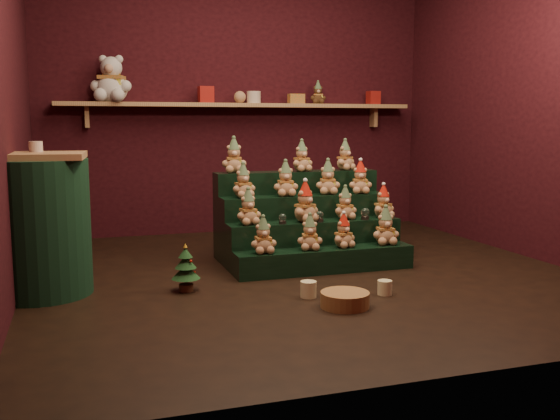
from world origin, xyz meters
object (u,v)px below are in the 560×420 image
object	(u,v)px
riser_tier_front	(325,260)
mug_right	(385,288)
white_bear	(111,73)
mini_christmas_tree	(186,268)
wicker_basket	(345,300)
side_table	(39,225)
snow_globe_b	(320,216)
snow_globe_c	(365,214)
brown_bear	(318,93)
snow_globe_a	(282,219)
mug_left	(308,289)

from	to	relation	value
riser_tier_front	mug_right	bearing A→B (deg)	-78.97
white_bear	mini_christmas_tree	bearing A→B (deg)	-62.84
mini_christmas_tree	wicker_basket	xyz separation A→B (m)	(0.87, -0.67, -0.11)
riser_tier_front	mini_christmas_tree	distance (m)	1.12
side_table	mini_christmas_tree	world-z (taller)	side_table
side_table	white_bear	world-z (taller)	white_bear
snow_globe_b	mug_right	distance (m)	0.95
snow_globe_c	brown_bear	xyz separation A→B (m)	(0.24, 1.67, 1.03)
snow_globe_c	white_bear	bearing A→B (deg)	137.70
snow_globe_a	brown_bear	bearing A→B (deg)	60.77
snow_globe_c	mini_christmas_tree	xyz separation A→B (m)	(-1.50, -0.38, -0.25)
snow_globe_b	mug_right	size ratio (longest dim) A/B	0.91
white_bear	wicker_basket	bearing A→B (deg)	-48.10
side_table	wicker_basket	distance (m)	2.04
white_bear	side_table	bearing A→B (deg)	-89.89
snow_globe_b	side_table	bearing A→B (deg)	-175.50
riser_tier_front	white_bear	size ratio (longest dim) A/B	2.59
riser_tier_front	brown_bear	bearing A→B (deg)	70.54
mini_christmas_tree	mug_left	xyz separation A→B (m)	(0.73, -0.39, -0.11)
side_table	white_bear	bearing A→B (deg)	76.69
riser_tier_front	white_bear	xyz separation A→B (m)	(-1.43, 1.83, 1.50)
riser_tier_front	mug_right	xyz separation A→B (m)	(0.14, -0.71, -0.04)
mug_right	brown_bear	distance (m)	2.94
mug_left	mug_right	xyz separation A→B (m)	(0.50, -0.10, -0.00)
mug_right	mini_christmas_tree	bearing A→B (deg)	158.27
wicker_basket	white_bear	xyz separation A→B (m)	(-1.20, 2.72, 1.54)
side_table	mug_right	bearing A→B (deg)	-13.66
riser_tier_front	snow_globe_c	world-z (taller)	snow_globe_c
snow_globe_b	mug_right	world-z (taller)	snow_globe_b
riser_tier_front	mug_left	world-z (taller)	riser_tier_front
side_table	mug_left	bearing A→B (deg)	-15.77
snow_globe_c	mini_christmas_tree	bearing A→B (deg)	-165.81
snow_globe_a	mug_left	size ratio (longest dim) A/B	0.75
snow_globe_b	wicker_basket	size ratio (longest dim) A/B	0.29
riser_tier_front	snow_globe_a	size ratio (longest dim) A/B	17.45
snow_globe_a	mug_left	xyz separation A→B (m)	(-0.08, -0.78, -0.35)
side_table	mug_right	distance (m)	2.31
snow_globe_b	snow_globe_c	bearing A→B (deg)	0.00
mug_right	riser_tier_front	bearing A→B (deg)	101.03
snow_globe_a	side_table	world-z (taller)	side_table
white_bear	brown_bear	distance (m)	2.08
snow_globe_b	mug_left	world-z (taller)	snow_globe_b
snow_globe_a	wicker_basket	xyz separation A→B (m)	(0.06, -1.05, -0.35)
mug_right	white_bear	xyz separation A→B (m)	(-1.56, 2.54, 1.54)
riser_tier_front	snow_globe_b	bearing A→B (deg)	83.70
mug_left	mug_right	distance (m)	0.51
snow_globe_b	white_bear	xyz separation A→B (m)	(-1.44, 1.67, 1.19)
mini_christmas_tree	riser_tier_front	bearing A→B (deg)	11.35
snow_globe_a	snow_globe_b	xyz separation A→B (m)	(0.30, -0.00, 0.00)
snow_globe_c	white_bear	distance (m)	2.75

